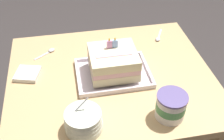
{
  "coord_description": "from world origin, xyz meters",
  "views": [
    {
      "loc": [
        -0.17,
        -0.96,
        1.6
      ],
      "look_at": [
        0.01,
        -0.0,
        0.78
      ],
      "focal_mm": 45.1,
      "sensor_mm": 36.0,
      "label": 1
    }
  ],
  "objects": [
    {
      "name": "birthday_cake",
      "position": [
        0.01,
        -0.0,
        0.83
      ],
      "size": [
        0.21,
        0.19,
        0.15
      ],
      "color": "beige",
      "rests_on": "foil_tray"
    },
    {
      "name": "ice_cream_tub",
      "position": [
        0.18,
        -0.28,
        0.81
      ],
      "size": [
        0.12,
        0.12,
        0.11
      ],
      "color": "white",
      "rests_on": "dining_table"
    },
    {
      "name": "serving_spoon_by_bowls",
      "position": [
        0.31,
        0.25,
        0.76
      ],
      "size": [
        0.07,
        0.12,
        0.01
      ],
      "color": "silver",
      "rests_on": "dining_table"
    },
    {
      "name": "napkin_pile",
      "position": [
        -0.38,
        0.07,
        0.76
      ],
      "size": [
        0.13,
        0.13,
        0.02
      ],
      "color": "white",
      "rests_on": "dining_table"
    },
    {
      "name": "dining_table",
      "position": [
        0.0,
        0.0,
        0.63
      ],
      "size": [
        0.93,
        0.79,
        0.75
      ],
      "color": "tan",
      "rests_on": "ground_plane"
    },
    {
      "name": "serving_spoon_near_tray",
      "position": [
        -0.27,
        0.23,
        0.76
      ],
      "size": [
        0.11,
        0.09,
        0.01
      ],
      "color": "silver",
      "rests_on": "dining_table"
    },
    {
      "name": "foil_tray",
      "position": [
        0.01,
        -0.0,
        0.76
      ],
      "size": [
        0.33,
        0.25,
        0.02
      ],
      "color": "silver",
      "rests_on": "dining_table"
    },
    {
      "name": "bowl_stack",
      "position": [
        -0.15,
        -0.28,
        0.79
      ],
      "size": [
        0.14,
        0.14,
        0.13
      ],
      "color": "silver",
      "rests_on": "dining_table"
    }
  ]
}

